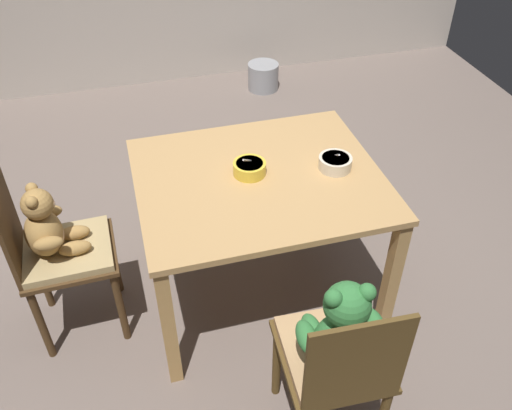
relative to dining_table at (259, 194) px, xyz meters
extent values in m
cube|color=#6F6158|center=(0.00, 0.00, -0.65)|extent=(5.20, 5.20, 0.04)
cube|color=tan|center=(0.00, 0.00, 0.09)|extent=(1.10, 0.93, 0.03)
cube|color=tan|center=(-0.51, -0.42, -0.28)|extent=(0.06, 0.06, 0.70)
cube|color=#B0864E|center=(0.51, -0.42, -0.28)|extent=(0.06, 0.06, 0.70)
cube|color=#B2844E|center=(-0.51, 0.42, -0.28)|extent=(0.06, 0.06, 0.70)
cube|color=tan|center=(0.51, 0.42, -0.28)|extent=(0.06, 0.06, 0.70)
cube|color=#523C1B|center=(0.06, -0.80, -0.17)|extent=(0.40, 0.42, 0.02)
cube|color=#523C1B|center=(0.05, -0.99, 0.04)|extent=(0.35, 0.04, 0.41)
cylinder|color=#523C1B|center=(0.23, -0.63, -0.41)|extent=(0.04, 0.04, 0.44)
cylinder|color=#523C1B|center=(-0.09, -0.61, -0.41)|extent=(0.04, 0.04, 0.44)
cube|color=tan|center=(0.06, -0.80, -0.14)|extent=(0.37, 0.39, 0.03)
ellipsoid|color=#34793B|center=(0.06, -0.87, 0.00)|extent=(0.23, 0.20, 0.25)
ellipsoid|color=#C7C788|center=(0.06, -0.81, -0.01)|extent=(0.12, 0.07, 0.15)
sphere|color=#34793B|center=(0.06, -0.86, 0.18)|extent=(0.16, 0.16, 0.16)
ellipsoid|color=#C7C788|center=(0.06, -0.80, 0.17)|extent=(0.07, 0.06, 0.05)
sphere|color=#34793B|center=(0.11, -0.87, 0.24)|extent=(0.06, 0.06, 0.06)
sphere|color=#34793B|center=(0.00, -0.86, 0.24)|extent=(0.06, 0.06, 0.06)
ellipsoid|color=#34793B|center=(0.18, -0.85, 0.03)|extent=(0.08, 0.14, 0.07)
ellipsoid|color=#34793B|center=(-0.06, -0.83, 0.03)|extent=(0.08, 0.14, 0.07)
ellipsoid|color=#34793B|center=(0.12, -0.74, -0.09)|extent=(0.08, 0.17, 0.08)
ellipsoid|color=#34793B|center=(0.00, -0.73, -0.09)|extent=(0.08, 0.17, 0.08)
cube|color=#483119|center=(-0.88, 0.01, -0.17)|extent=(0.42, 0.39, 0.02)
cube|color=#483119|center=(-1.08, 0.01, 0.07)|extent=(0.03, 0.35, 0.46)
cylinder|color=#483119|center=(-0.70, -0.14, -0.41)|extent=(0.04, 0.04, 0.44)
cylinder|color=#483119|center=(-0.71, 0.18, -0.41)|extent=(0.04, 0.04, 0.44)
cylinder|color=#483119|center=(-1.05, -0.15, -0.41)|extent=(0.04, 0.04, 0.44)
cylinder|color=#483119|center=(-1.06, 0.17, -0.41)|extent=(0.04, 0.04, 0.44)
cube|color=tan|center=(-0.88, 0.01, -0.14)|extent=(0.39, 0.36, 0.03)
ellipsoid|color=#A97F45|center=(-0.95, 0.01, -0.02)|extent=(0.16, 0.19, 0.21)
ellipsoid|color=#DBB389|center=(-0.90, 0.01, -0.03)|extent=(0.06, 0.10, 0.13)
sphere|color=#A97F45|center=(-0.94, 0.01, 0.14)|extent=(0.13, 0.13, 0.13)
ellipsoid|color=#DBB389|center=(-0.90, 0.01, 0.13)|extent=(0.05, 0.05, 0.04)
sphere|color=#A97F45|center=(-0.95, -0.03, 0.19)|extent=(0.05, 0.05, 0.05)
sphere|color=#A97F45|center=(-0.95, 0.06, 0.19)|extent=(0.05, 0.05, 0.05)
ellipsoid|color=#A97F45|center=(-0.93, -0.09, 0.01)|extent=(0.12, 0.06, 0.06)
ellipsoid|color=#A97F45|center=(-0.93, 0.12, 0.01)|extent=(0.12, 0.06, 0.06)
ellipsoid|color=#A97F45|center=(-0.84, -0.04, -0.09)|extent=(0.14, 0.07, 0.07)
ellipsoid|color=#A97F45|center=(-0.84, 0.07, -0.09)|extent=(0.14, 0.07, 0.07)
cylinder|color=yellow|center=(-0.03, 0.03, 0.13)|extent=(0.15, 0.15, 0.06)
cylinder|color=yellow|center=(-0.03, 0.03, 0.11)|extent=(0.08, 0.08, 0.01)
cylinder|color=beige|center=(-0.03, 0.03, 0.15)|extent=(0.12, 0.12, 0.01)
cylinder|color=#BCBCC1|center=(-0.05, 0.01, 0.20)|extent=(0.06, 0.09, 0.07)
ellipsoid|color=#BCBCC1|center=(-0.03, 0.04, 0.15)|extent=(0.04, 0.04, 0.01)
cylinder|color=beige|center=(0.35, -0.03, 0.13)|extent=(0.15, 0.15, 0.06)
cylinder|color=beige|center=(0.35, -0.03, 0.11)|extent=(0.08, 0.08, 0.01)
cylinder|color=beige|center=(0.35, -0.03, 0.15)|extent=(0.12, 0.12, 0.01)
cylinder|color=#BCBCC1|center=(0.34, -0.06, 0.20)|extent=(0.04, 0.10, 0.08)
ellipsoid|color=#BCBCC1|center=(0.35, -0.02, 0.15)|extent=(0.03, 0.04, 0.01)
cylinder|color=#93969B|center=(0.64, 2.15, -0.52)|extent=(0.26, 0.26, 0.22)
camera|label=1|loc=(-0.54, -1.90, 1.56)|focal=38.43mm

